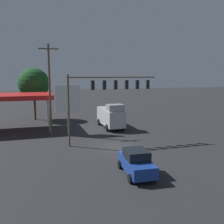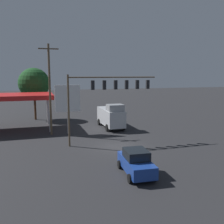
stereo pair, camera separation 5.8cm
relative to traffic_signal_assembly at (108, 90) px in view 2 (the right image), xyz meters
name	(u,v)px [view 2 (the right image)]	position (x,y,z in m)	size (l,w,h in m)	color
ground_plane	(118,146)	(-0.57, 1.62, -5.95)	(200.00, 200.00, 0.00)	#262628
traffic_signal_assembly	(108,90)	(0.00, 0.00, 0.00)	(9.89, 0.43, 7.58)	brown
utility_pole	(50,88)	(5.79, -5.82, -0.04)	(2.40, 0.26, 11.24)	brown
gas_station_canopy	(7,97)	(11.21, -10.30, -1.40)	(11.96, 6.81, 4.90)	red
price_sign	(68,100)	(3.66, -5.69, -1.54)	(3.17, 0.27, 6.27)	#B7B7BC
delivery_truck	(111,116)	(-2.64, -7.58, -4.26)	(2.57, 6.81, 3.58)	silver
sedan_waiting	(136,162)	(0.41, 9.04, -5.00)	(2.30, 4.52, 1.93)	navy
street_tree	(34,83)	(7.67, -17.52, 0.13)	(5.11, 5.11, 8.65)	#4C331E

